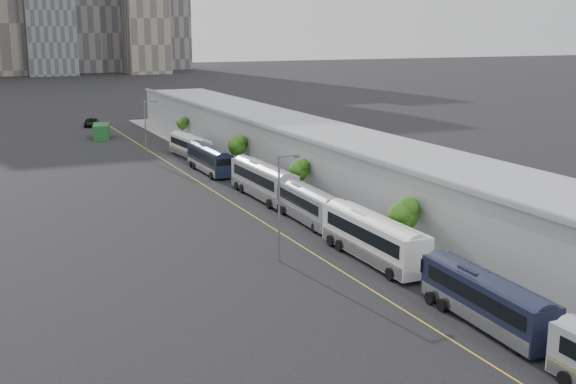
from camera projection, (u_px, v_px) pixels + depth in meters
sidewalk at (334, 203)px, 82.06m from camera, size 10.00×170.00×0.12m
lane_line at (248, 212)px, 77.85m from camera, size 0.12×160.00×0.02m
depot at (365, 170)px, 82.91m from camera, size 12.45×160.40×7.20m
bus_1 at (485, 304)px, 48.05m from camera, size 3.05×12.17×3.52m
bus_2 at (373, 242)px, 61.40m from camera, size 3.03×13.65×3.99m
bus_3 at (306, 206)px, 74.19m from camera, size 2.83×12.42×3.61m
bus_4 at (263, 184)px, 84.19m from camera, size 3.07×13.87×4.05m
bus_5 at (209, 161)px, 99.21m from camera, size 2.81×12.53×3.66m
bus_6 at (190, 148)px, 110.56m from camera, size 3.28×12.12×3.50m
tree_1 at (403, 211)px, 62.42m from camera, size 2.66×2.66×5.29m
tree_2 at (298, 169)px, 82.10m from camera, size 2.20×2.20×4.87m
tree_3 at (237, 144)px, 99.48m from camera, size 2.49×2.49×5.10m
tree_4 at (182, 123)px, 124.88m from camera, size 1.73×1.73×4.25m
street_lamp_near at (281, 201)px, 60.51m from camera, size 2.04×0.22×9.16m
street_lamp_far at (147, 126)px, 107.32m from camera, size 2.04×0.22×8.97m
shipping_container at (101, 131)px, 130.58m from camera, size 4.04×6.76×2.52m
suv at (91, 122)px, 146.38m from camera, size 3.86×6.30×1.63m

